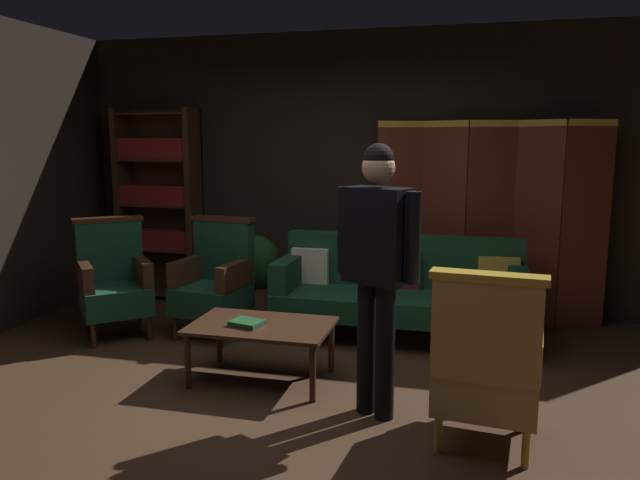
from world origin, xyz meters
TOP-DOWN VIEW (x-y plane):
  - ground_plane at (0.00, 0.00)m, footprint 10.00×10.00m
  - back_wall at (0.00, 2.45)m, footprint 7.20×0.10m
  - folding_screen at (1.30, 2.17)m, footprint 2.13×0.34m
  - bookshelf at (-2.15, 2.19)m, footprint 0.90×0.32m
  - velvet_couch at (0.55, 1.45)m, footprint 2.12×0.78m
  - coffee_table at (-0.29, 0.23)m, footprint 1.00×0.64m
  - armchair_gilt_accent at (1.25, -0.36)m, footprint 0.64×0.63m
  - armchair_wing_left at (-1.05, 1.14)m, footprint 0.65×0.65m
  - armchair_wing_right at (-1.90, 0.90)m, footprint 0.82×0.82m
  - standing_figure at (0.59, -0.12)m, footprint 0.54×0.36m
  - potted_plant at (-0.93, 1.87)m, footprint 0.49×0.49m
  - book_green_cloth at (-0.38, 0.18)m, footprint 0.25×0.22m

SIDE VIEW (x-z plane):
  - ground_plane at x=0.00m, z-range 0.00..0.00m
  - coffee_table at x=-0.29m, z-range 0.16..0.58m
  - book_green_cloth at x=-0.38m, z-range 0.42..0.46m
  - potted_plant at x=-0.93m, z-range 0.06..0.85m
  - velvet_couch at x=0.55m, z-range 0.01..0.89m
  - armchair_gilt_accent at x=1.25m, z-range -0.03..1.01m
  - armchair_wing_left at x=-1.05m, z-range -0.03..1.01m
  - armchair_wing_right at x=-1.90m, z-range -0.03..1.01m
  - folding_screen at x=1.30m, z-range 0.04..1.94m
  - standing_figure at x=0.59m, z-range 0.17..1.88m
  - bookshelf at x=-2.15m, z-range 0.05..2.10m
  - back_wall at x=0.00m, z-range 0.00..2.80m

